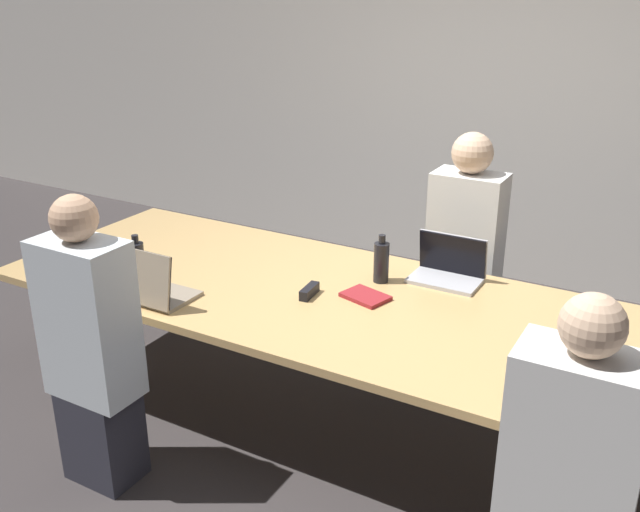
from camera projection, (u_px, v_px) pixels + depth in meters
ground_plane at (368, 431)px, 3.66m from camera, size 24.00×24.00×0.00m
curtain_wall at (520, 93)px, 5.05m from camera, size 12.00×0.06×2.80m
conference_table at (371, 314)px, 3.42m from camera, size 3.89×1.27×0.72m
laptop_near_right at (599, 401)px, 2.51m from camera, size 0.35×0.22×0.23m
person_near_right at (565, 499)px, 2.24m from camera, size 0.40×0.24×1.36m
bottle_near_right at (539, 359)px, 2.74m from camera, size 0.07×0.07×0.21m
laptop_near_left at (153, 287)px, 3.40m from camera, size 0.32×0.27×0.28m
person_near_left at (92, 350)px, 3.11m from camera, size 0.40×0.24×1.37m
cup_near_left at (127, 281)px, 3.56m from camera, size 0.07×0.07×0.08m
bottle_near_left at (137, 260)px, 3.64m from camera, size 0.08×0.08×0.24m
laptop_far_center at (448, 267)px, 3.66m from camera, size 0.36×0.23×0.23m
person_far_center at (464, 256)px, 4.09m from camera, size 0.40×0.24×1.40m
bottle_far_center at (381, 262)px, 3.62m from camera, size 0.08×0.08×0.25m
stapler at (309, 291)px, 3.48m from camera, size 0.06×0.15×0.05m
notebook at (365, 296)px, 3.46m from camera, size 0.25×0.21×0.02m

